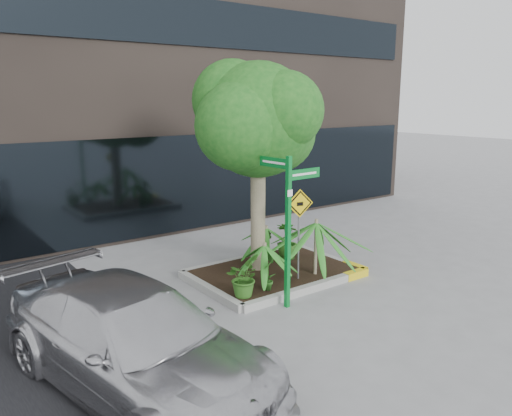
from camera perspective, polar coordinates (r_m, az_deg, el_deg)
ground at (r=10.26m, az=2.26°, el=-8.48°), size 80.00×80.00×0.00m
planter at (r=10.56m, az=2.31°, el=-7.28°), size 3.35×2.36×0.15m
tree at (r=10.04m, az=0.17°, el=10.01°), size 2.96×2.62×4.43m
palm_front at (r=10.04m, az=6.91°, el=-1.67°), size 1.30×1.30×1.44m
palm_left at (r=9.60m, az=1.00°, el=-4.28°), size 0.91×0.91×1.01m
palm_back at (r=10.94m, az=1.17°, el=-2.29°), size 0.88×0.88×0.98m
parked_car at (r=6.73m, az=-13.67°, el=-14.45°), size 2.70×4.81×1.32m
shrub_a at (r=9.08m, az=-1.54°, el=-7.89°), size 0.91×0.91×0.72m
shrub_b at (r=11.14m, az=3.58°, el=-3.72°), size 0.66×0.66×0.84m
shrub_c at (r=9.38m, az=1.38°, el=-7.58°), size 0.44×0.44×0.61m
shrub_d at (r=11.31m, az=0.98°, el=-3.92°), size 0.44×0.44×0.66m
street_sign_post at (r=8.69m, az=3.71°, el=-0.80°), size 0.80×0.79×2.71m
cattle_sign at (r=9.71m, az=4.97°, el=-1.24°), size 0.54×0.17×1.81m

